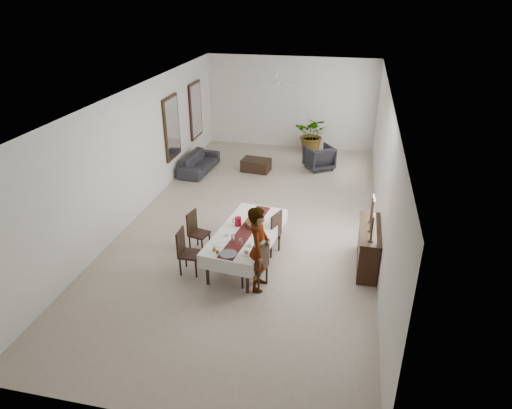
% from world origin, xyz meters
% --- Properties ---
extents(floor, '(6.00, 12.00, 0.00)m').
position_xyz_m(floor, '(0.00, 0.00, 0.00)').
color(floor, '#B8A792').
rests_on(floor, ground).
extents(ceiling, '(6.00, 12.00, 0.02)m').
position_xyz_m(ceiling, '(0.00, 0.00, 3.20)').
color(ceiling, white).
rests_on(ceiling, wall_back).
extents(wall_back, '(6.00, 0.02, 3.20)m').
position_xyz_m(wall_back, '(0.00, 6.00, 1.60)').
color(wall_back, silver).
rests_on(wall_back, floor).
extents(wall_front, '(6.00, 0.02, 3.20)m').
position_xyz_m(wall_front, '(0.00, -6.00, 1.60)').
color(wall_front, silver).
rests_on(wall_front, floor).
extents(wall_left, '(0.02, 12.00, 3.20)m').
position_xyz_m(wall_left, '(-3.00, 0.00, 1.60)').
color(wall_left, silver).
rests_on(wall_left, floor).
extents(wall_right, '(0.02, 12.00, 3.20)m').
position_xyz_m(wall_right, '(3.00, 0.00, 1.60)').
color(wall_right, silver).
rests_on(wall_right, floor).
extents(dining_table_top, '(1.22, 2.39, 0.05)m').
position_xyz_m(dining_table_top, '(0.24, -1.82, 0.69)').
color(dining_table_top, black).
rests_on(dining_table_top, table_leg_fl).
extents(table_leg_fl, '(0.07, 0.07, 0.67)m').
position_xyz_m(table_leg_fl, '(-0.30, -2.85, 0.33)').
color(table_leg_fl, black).
rests_on(table_leg_fl, floor).
extents(table_leg_fr, '(0.07, 0.07, 0.67)m').
position_xyz_m(table_leg_fr, '(0.53, -2.95, 0.33)').
color(table_leg_fr, black).
rests_on(table_leg_fr, floor).
extents(table_leg_bl, '(0.07, 0.07, 0.67)m').
position_xyz_m(table_leg_bl, '(-0.05, -0.68, 0.33)').
color(table_leg_bl, black).
rests_on(table_leg_bl, floor).
extents(table_leg_br, '(0.07, 0.07, 0.67)m').
position_xyz_m(table_leg_br, '(0.79, -0.78, 0.33)').
color(table_leg_br, black).
rests_on(table_leg_br, floor).
extents(tablecloth_top, '(1.41, 2.58, 0.01)m').
position_xyz_m(tablecloth_top, '(0.24, -1.82, 0.72)').
color(tablecloth_top, white).
rests_on(tablecloth_top, dining_table_top).
extents(tablecloth_drape_left, '(0.30, 2.45, 0.29)m').
position_xyz_m(tablecloth_drape_left, '(-0.31, -1.75, 0.58)').
color(tablecloth_drape_left, silver).
rests_on(tablecloth_drape_left, dining_table_top).
extents(tablecloth_drape_right, '(0.30, 2.45, 0.29)m').
position_xyz_m(tablecloth_drape_right, '(0.80, -1.88, 0.58)').
color(tablecloth_drape_right, silver).
rests_on(tablecloth_drape_right, dining_table_top).
extents(tablecloth_drape_near, '(1.12, 0.14, 0.29)m').
position_xyz_m(tablecloth_drape_near, '(0.10, -3.04, 0.58)').
color(tablecloth_drape_near, silver).
rests_on(tablecloth_drape_near, dining_table_top).
extents(tablecloth_drape_far, '(1.12, 0.14, 0.29)m').
position_xyz_m(tablecloth_drape_far, '(0.38, -0.60, 0.58)').
color(tablecloth_drape_far, white).
rests_on(tablecloth_drape_far, dining_table_top).
extents(table_runner, '(0.61, 2.41, 0.00)m').
position_xyz_m(table_runner, '(0.24, -1.82, 0.73)').
color(table_runner, maroon).
rests_on(table_runner, tablecloth_top).
extents(red_pitcher, '(0.16, 0.16, 0.19)m').
position_xyz_m(red_pitcher, '(0.02, -1.65, 0.82)').
color(red_pitcher, maroon).
rests_on(red_pitcher, tablecloth_top).
extents(pitcher_handle, '(0.12, 0.03, 0.11)m').
position_xyz_m(pitcher_handle, '(-0.06, -1.64, 0.82)').
color(pitcher_handle, maroon).
rests_on(pitcher_handle, red_pitcher).
extents(wine_glass_near, '(0.07, 0.07, 0.16)m').
position_xyz_m(wine_glass_near, '(0.28, -2.45, 0.81)').
color(wine_glass_near, white).
rests_on(wine_glass_near, tablecloth_top).
extents(wine_glass_mid, '(0.07, 0.07, 0.16)m').
position_xyz_m(wine_glass_mid, '(0.08, -2.33, 0.81)').
color(wine_glass_mid, silver).
rests_on(wine_glass_mid, tablecloth_top).
extents(wine_glass_far, '(0.07, 0.07, 0.16)m').
position_xyz_m(wine_glass_far, '(0.29, -1.77, 0.81)').
color(wine_glass_far, white).
rests_on(wine_glass_far, tablecloth_top).
extents(teacup_right, '(0.09, 0.09, 0.06)m').
position_xyz_m(teacup_right, '(0.46, -2.42, 0.76)').
color(teacup_right, silver).
rests_on(teacup_right, saucer_right).
extents(saucer_right, '(0.14, 0.14, 0.01)m').
position_xyz_m(saucer_right, '(0.46, -2.42, 0.73)').
color(saucer_right, white).
rests_on(saucer_right, tablecloth_top).
extents(teacup_left, '(0.09, 0.09, 0.06)m').
position_xyz_m(teacup_left, '(-0.08, -2.11, 0.76)').
color(teacup_left, silver).
rests_on(teacup_left, saucer_left).
extents(saucer_left, '(0.14, 0.14, 0.01)m').
position_xyz_m(saucer_left, '(-0.08, -2.11, 0.73)').
color(saucer_left, white).
rests_on(saucer_left, tablecloth_top).
extents(plate_near_right, '(0.23, 0.23, 0.01)m').
position_xyz_m(plate_near_right, '(0.45, -2.71, 0.73)').
color(plate_near_right, white).
rests_on(plate_near_right, tablecloth_top).
extents(bread_near_right, '(0.09, 0.09, 0.09)m').
position_xyz_m(bread_near_right, '(0.45, -2.71, 0.76)').
color(bread_near_right, tan).
rests_on(bread_near_right, plate_near_right).
extents(plate_near_left, '(0.23, 0.23, 0.01)m').
position_xyz_m(plate_near_left, '(-0.13, -2.49, 0.73)').
color(plate_near_left, white).
rests_on(plate_near_left, tablecloth_top).
extents(plate_far_left, '(0.23, 0.23, 0.01)m').
position_xyz_m(plate_far_left, '(-0.00, -1.26, 0.73)').
color(plate_far_left, white).
rests_on(plate_far_left, tablecloth_top).
extents(serving_tray, '(0.34, 0.34, 0.02)m').
position_xyz_m(serving_tray, '(0.12, -2.81, 0.74)').
color(serving_tray, '#434448').
rests_on(serving_tray, tablecloth_top).
extents(jam_jar_a, '(0.06, 0.06, 0.07)m').
position_xyz_m(jam_jar_a, '(-0.09, -2.82, 0.76)').
color(jam_jar_a, '#885613').
rests_on(jam_jar_a, tablecloth_top).
extents(jam_jar_b, '(0.06, 0.06, 0.07)m').
position_xyz_m(jam_jar_b, '(-0.18, -2.75, 0.76)').
color(jam_jar_b, brown).
rests_on(jam_jar_b, tablecloth_top).
extents(fruit_basket, '(0.29, 0.29, 0.10)m').
position_xyz_m(fruit_basket, '(0.32, -1.58, 0.78)').
color(fruit_basket, brown).
rests_on(fruit_basket, tablecloth_top).
extents(fruit_red, '(0.09, 0.09, 0.09)m').
position_xyz_m(fruit_red, '(0.35, -1.57, 0.85)').
color(fruit_red, maroon).
rests_on(fruit_red, fruit_basket).
extents(fruit_green, '(0.08, 0.08, 0.08)m').
position_xyz_m(fruit_green, '(0.28, -1.55, 0.85)').
color(fruit_green, '#487222').
rests_on(fruit_green, fruit_basket).
extents(fruit_yellow, '(0.08, 0.08, 0.08)m').
position_xyz_m(fruit_yellow, '(0.31, -1.63, 0.85)').
color(fruit_yellow, gold).
rests_on(fruit_yellow, fruit_basket).
extents(chair_right_near_seat, '(0.53, 0.53, 0.05)m').
position_xyz_m(chair_right_near_seat, '(0.62, -2.71, 0.45)').
color(chair_right_near_seat, black).
rests_on(chair_right_near_seat, chair_right_near_leg_fl).
extents(chair_right_near_leg_fl, '(0.05, 0.05, 0.43)m').
position_xyz_m(chair_right_near_leg_fl, '(0.75, -2.93, 0.21)').
color(chair_right_near_leg_fl, black).
rests_on(chair_right_near_leg_fl, floor).
extents(chair_right_near_leg_fr, '(0.05, 0.05, 0.43)m').
position_xyz_m(chair_right_near_leg_fr, '(0.84, -2.59, 0.21)').
color(chair_right_near_leg_fr, black).
rests_on(chair_right_near_leg_fr, floor).
extents(chair_right_near_leg_bl, '(0.05, 0.05, 0.43)m').
position_xyz_m(chair_right_near_leg_bl, '(0.40, -2.84, 0.21)').
color(chair_right_near_leg_bl, black).
rests_on(chair_right_near_leg_bl, floor).
extents(chair_right_near_leg_br, '(0.05, 0.05, 0.43)m').
position_xyz_m(chair_right_near_leg_br, '(0.49, -2.50, 0.21)').
color(chair_right_near_leg_br, black).
rests_on(chair_right_near_leg_br, floor).
extents(chair_right_near_back, '(0.15, 0.43, 0.55)m').
position_xyz_m(chair_right_near_back, '(0.81, -2.76, 0.75)').
color(chair_right_near_back, black).
rests_on(chair_right_near_back, chair_right_near_seat).
extents(chair_right_far_seat, '(0.55, 0.55, 0.05)m').
position_xyz_m(chair_right_far_seat, '(0.64, -1.40, 0.45)').
color(chair_right_far_seat, black).
rests_on(chair_right_far_seat, chair_right_far_leg_fl).
extents(chair_right_far_leg_fl, '(0.06, 0.06, 0.43)m').
position_xyz_m(chair_right_far_leg_fl, '(0.75, -1.63, 0.21)').
color(chair_right_far_leg_fl, black).
rests_on(chair_right_far_leg_fl, floor).
extents(chair_right_far_leg_fr, '(0.06, 0.06, 0.43)m').
position_xyz_m(chair_right_far_leg_fr, '(0.87, -1.30, 0.21)').
color(chair_right_far_leg_fr, black).
rests_on(chair_right_far_leg_fr, floor).
extents(chair_right_far_leg_bl, '(0.06, 0.06, 0.43)m').
position_xyz_m(chair_right_far_leg_bl, '(0.41, -1.51, 0.21)').
color(chair_right_far_leg_bl, black).
rests_on(chair_right_far_leg_bl, floor).
extents(chair_right_far_leg_br, '(0.06, 0.06, 0.43)m').
position_xyz_m(chair_right_far_leg_br, '(0.53, -1.18, 0.21)').
color(chair_right_far_leg_br, black).
rests_on(chair_right_far_leg_br, floor).
extents(chair_right_far_back, '(0.18, 0.42, 0.55)m').
position_xyz_m(chair_right_far_back, '(0.82, -1.47, 0.74)').
color(chair_right_far_back, black).
rests_on(chair_right_far_back, chair_right_far_seat).
extents(chair_left_near_seat, '(0.41, 0.41, 0.05)m').
position_xyz_m(chair_left_near_seat, '(-0.78, -2.51, 0.43)').
color(chair_left_near_seat, black).
rests_on(chair_left_near_seat, chair_left_near_leg_fl).
extents(chair_left_near_leg_fl, '(0.04, 0.04, 0.41)m').
position_xyz_m(chair_left_near_leg_fl, '(-0.94, -2.35, 0.20)').
color(chair_left_near_leg_fl, black).
rests_on(chair_left_near_leg_fl, floor).
extents(chair_left_near_leg_fr, '(0.04, 0.04, 0.41)m').
position_xyz_m(chair_left_near_leg_fr, '(-0.94, -2.68, 0.20)').
color(chair_left_near_leg_fr, black).
rests_on(chair_left_near_leg_fr, floor).
extents(chair_left_near_leg_bl, '(0.04, 0.04, 0.41)m').
position_xyz_m(chair_left_near_leg_bl, '(-0.61, -2.35, 0.20)').
color(chair_left_near_leg_bl, black).
rests_on(chair_left_near_leg_bl, floor).
extents(chair_left_near_leg_br, '(0.04, 0.04, 0.41)m').
position_xyz_m(chair_left_near_leg_br, '(-0.61, -2.68, 0.20)').
color(chair_left_near_leg_br, black).
rests_on(chair_left_near_leg_br, floor).
extents(chair_left_near_back, '(0.04, 0.41, 0.52)m').
position_xyz_m(chair_left_near_back, '(-0.96, -2.52, 0.71)').
color(chair_left_near_back, black).
rests_on(chair_left_near_back, chair_left_near_seat).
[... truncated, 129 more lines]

